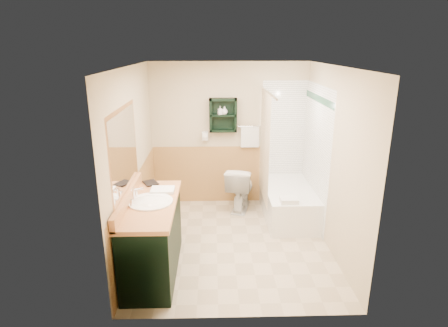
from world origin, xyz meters
TOP-DOWN VIEW (x-y plane):
  - floor at (0.00, 0.00)m, footprint 3.00×3.00m
  - back_wall at (0.00, 1.52)m, footprint 2.60×0.04m
  - left_wall at (-1.32, 0.00)m, footprint 0.04×3.00m
  - right_wall at (1.32, 0.00)m, footprint 0.04×3.00m
  - ceiling at (0.00, 0.00)m, footprint 2.60×3.00m
  - wainscot_left at (-1.29, 0.00)m, footprint 2.98×2.98m
  - wainscot_back at (0.00, 1.49)m, footprint 2.58×2.58m
  - mirror_frame at (-1.27, -0.55)m, footprint 1.30×1.30m
  - mirror_glass at (-1.27, -0.55)m, footprint 1.20×1.20m
  - tile_right at (1.28, 0.75)m, footprint 1.50×1.50m
  - tile_back at (1.03, 1.48)m, footprint 0.95×0.95m
  - tile_accent at (1.27, 0.75)m, footprint 1.50×1.50m
  - wall_shelf at (-0.10, 1.41)m, footprint 0.45×0.15m
  - hair_dryer at (-0.40, 1.43)m, footprint 0.10×0.24m
  - towel_bar at (0.35, 1.45)m, footprint 0.40×0.06m
  - curtain_rod at (0.53, 0.75)m, footprint 0.03×1.60m
  - shower_curtain at (0.53, 0.92)m, footprint 1.05×1.05m
  - vanity at (-0.99, -0.64)m, footprint 0.59×1.44m
  - bathtub at (0.93, 0.85)m, footprint 0.75×1.50m
  - toilet at (0.18, 1.17)m, footprint 0.58×0.82m
  - counter_towel at (-0.89, -0.32)m, footprint 0.28×0.22m
  - vanity_book at (-1.16, -0.08)m, footprint 0.15×0.09m
  - tub_towel at (0.81, 0.24)m, footprint 0.25×0.21m
  - soap_bottle_a at (-0.15, 1.40)m, footprint 0.11×0.15m
  - soap_bottle_b at (-0.08, 1.40)m, footprint 0.13×0.15m

SIDE VIEW (x-z plane):
  - floor at x=0.00m, z-range 0.00..0.00m
  - bathtub at x=0.93m, z-range 0.00..0.50m
  - toilet at x=0.18m, z-range 0.00..0.73m
  - vanity at x=-0.99m, z-range 0.00..0.91m
  - wainscot_left at x=-1.29m, z-range 0.00..1.00m
  - wainscot_back at x=0.00m, z-range 0.00..1.00m
  - tub_towel at x=0.81m, z-range 0.50..0.57m
  - counter_towel at x=-0.89m, z-range 0.91..0.95m
  - vanity_book at x=-1.16m, z-range 0.91..1.13m
  - tile_right at x=1.28m, z-range 0.00..2.10m
  - tile_back at x=1.03m, z-range 0.00..2.10m
  - shower_curtain at x=0.53m, z-range 0.30..2.00m
  - back_wall at x=0.00m, z-range 0.00..2.40m
  - left_wall at x=-1.32m, z-range 0.00..2.40m
  - right_wall at x=1.32m, z-range 0.00..2.40m
  - hair_dryer at x=-0.40m, z-range 1.11..1.29m
  - towel_bar at x=0.35m, z-range 1.15..1.55m
  - mirror_frame at x=-1.27m, z-range 1.00..2.00m
  - mirror_glass at x=-1.27m, z-range 1.05..1.95m
  - wall_shelf at x=-0.10m, z-range 1.27..1.83m
  - soap_bottle_a at x=-0.15m, z-range 1.56..1.63m
  - soap_bottle_b at x=-0.08m, z-range 1.56..1.67m
  - tile_accent at x=1.27m, z-range 1.85..1.95m
  - curtain_rod at x=0.53m, z-range 1.98..2.02m
  - ceiling at x=0.00m, z-range 2.40..2.44m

